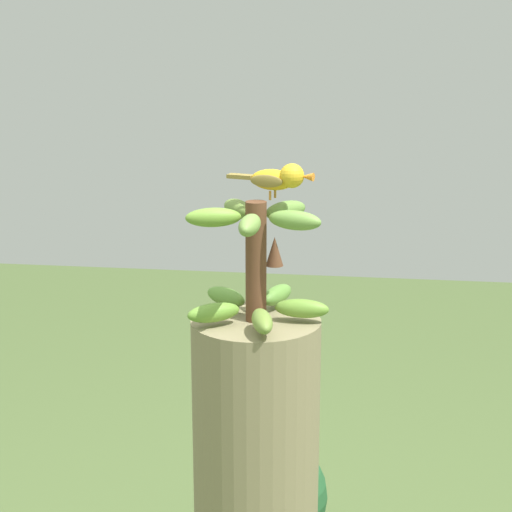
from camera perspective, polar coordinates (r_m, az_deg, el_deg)
name	(u,v)px	position (r m, az deg, el deg)	size (l,w,h in m)	color
banana_bunch	(257,262)	(1.69, 0.05, -0.38)	(0.29, 0.29, 0.24)	brown
perched_bird	(279,178)	(1.68, 1.57, 5.25)	(0.07, 0.18, 0.07)	#C68933
tropical_shrub	(272,494)	(2.60, 1.11, -15.73)	(0.33, 0.33, 0.43)	brown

